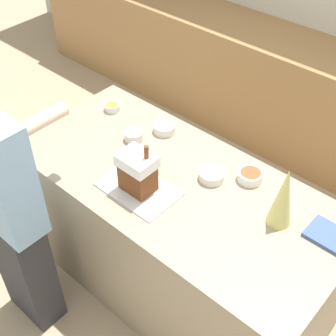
{
  "coord_description": "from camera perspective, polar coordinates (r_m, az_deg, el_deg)",
  "views": [
    {
      "loc": [
        1.17,
        -1.36,
        2.57
      ],
      "look_at": [
        -0.05,
        0.0,
        0.94
      ],
      "focal_mm": 50.0,
      "sensor_mm": 36.0,
      "label": 1
    }
  ],
  "objects": [
    {
      "name": "ground_plane",
      "position": [
        3.13,
        0.68,
        -13.41
      ],
      "size": [
        12.0,
        12.0,
        0.0
      ],
      "primitive_type": "plane",
      "color": "tan"
    },
    {
      "name": "back_cabinet_block",
      "position": [
        3.91,
        17.8,
        6.97
      ],
      "size": [
        6.0,
        0.6,
        0.92
      ],
      "color": "#9E7547",
      "rests_on": "ground_plane"
    },
    {
      "name": "kitchen_island",
      "position": [
        2.78,
        0.75,
        -8.19
      ],
      "size": [
        1.87,
        0.87,
        0.88
      ],
      "color": "gray",
      "rests_on": "ground_plane"
    },
    {
      "name": "baking_tray",
      "position": [
        2.41,
        -3.61,
        -2.53
      ],
      "size": [
        0.41,
        0.27,
        0.01
      ],
      "color": "silver",
      "rests_on": "kitchen_island"
    },
    {
      "name": "gingerbread_house",
      "position": [
        2.33,
        -3.73,
        -0.44
      ],
      "size": [
        0.18,
        0.14,
        0.29
      ],
      "color": "brown",
      "rests_on": "baking_tray"
    },
    {
      "name": "decorative_tree",
      "position": [
        2.2,
        13.89,
        -3.43
      ],
      "size": [
        0.12,
        0.12,
        0.33
      ],
      "color": "#DBD675",
      "rests_on": "kitchen_island"
    },
    {
      "name": "candy_bowl_behind_tray",
      "position": [
        2.77,
        -0.41,
        4.94
      ],
      "size": [
        0.13,
        0.13,
        0.05
      ],
      "color": "white",
      "rests_on": "kitchen_island"
    },
    {
      "name": "candy_bowl_far_left",
      "position": [
        2.97,
        -6.8,
        7.4
      ],
      "size": [
        0.1,
        0.1,
        0.04
      ],
      "color": "silver",
      "rests_on": "kitchen_island"
    },
    {
      "name": "candy_bowl_beside_tree",
      "position": [
        2.71,
        -4.18,
        3.98
      ],
      "size": [
        0.11,
        0.11,
        0.05
      ],
      "color": "silver",
      "rests_on": "kitchen_island"
    },
    {
      "name": "candy_bowl_near_tray_right",
      "position": [
        2.46,
        5.36,
        -0.88
      ],
      "size": [
        0.13,
        0.13,
        0.05
      ],
      "color": "white",
      "rests_on": "kitchen_island"
    },
    {
      "name": "candy_bowl_near_tray_left",
      "position": [
        2.48,
        10.0,
        -0.93
      ],
      "size": [
        0.13,
        0.13,
        0.05
      ],
      "color": "white",
      "rests_on": "kitchen_island"
    },
    {
      "name": "cookbook",
      "position": [
        2.31,
        18.96,
        -7.76
      ],
      "size": [
        0.19,
        0.16,
        0.02
      ],
      "color": "#3F598C",
      "rests_on": "kitchen_island"
    },
    {
      "name": "person",
      "position": [
        2.48,
        -18.87,
        -5.06
      ],
      "size": [
        0.43,
        0.54,
        1.65
      ],
      "color": "#333338",
      "rests_on": "ground_plane"
    }
  ]
}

